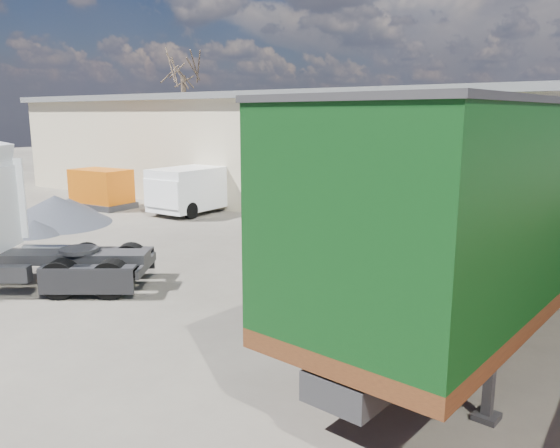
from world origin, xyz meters
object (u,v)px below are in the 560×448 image
Objects in this scene: bare_tree at (183,62)px; orange_skip at (102,191)px; box_trailer at (526,191)px; panel_van at (198,189)px.

bare_tree is 3.21× the size of orange_skip.
box_trailer reaches higher than orange_skip.
box_trailer is 15.88m from panel_van.
panel_van is at bearing -43.62° from bare_tree.
bare_tree is 31.37m from box_trailer.
panel_van is (11.40, -10.86, -6.88)m from bare_tree.
bare_tree is 1.92× the size of panel_van.
box_trailer is at bearing -32.47° from bare_tree.
bare_tree reaches higher than orange_skip.
panel_van is (-14.71, 5.75, -1.72)m from box_trailer.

